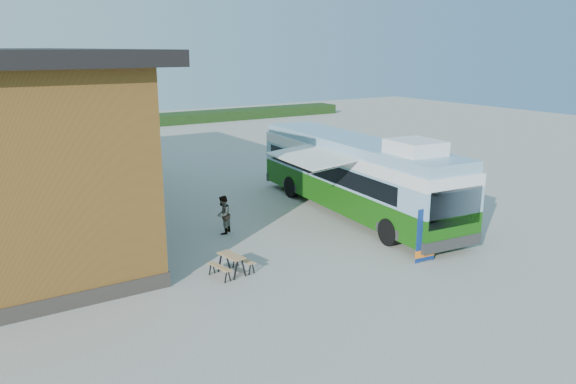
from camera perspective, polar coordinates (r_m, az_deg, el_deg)
ground at (r=21.83m, az=4.23°, el=-5.81°), size 100.00×100.00×0.00m
hedge at (r=58.46m, az=-12.00°, el=7.27°), size 40.00×3.00×1.00m
bus at (r=26.07m, az=6.83°, el=1.94°), size 3.93×13.38×4.05m
awning at (r=24.76m, az=3.12°, el=3.75°), size 3.22×4.76×0.54m
banner at (r=20.87m, az=13.82°, el=-4.77°), size 0.88×0.23×2.02m
picnic_table at (r=19.37m, az=-5.76°, el=-6.88°), size 1.39×1.28×0.70m
person_a at (r=28.92m, az=-18.33°, el=0.24°), size 0.69×0.67×1.60m
person_b at (r=23.47m, az=-6.62°, el=-2.32°), size 1.00×0.98×1.62m
slurry_tanker at (r=35.07m, az=-17.41°, el=3.35°), size 2.34×5.47×2.05m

